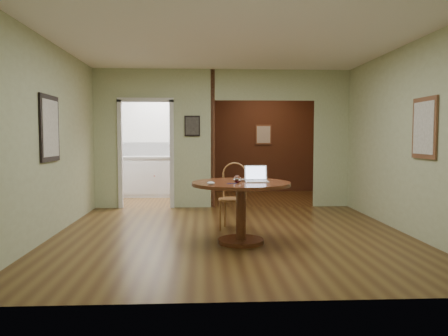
{
  "coord_description": "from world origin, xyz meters",
  "views": [
    {
      "loc": [
        -0.42,
        -6.05,
        1.38
      ],
      "look_at": [
        -0.12,
        -0.2,
        0.97
      ],
      "focal_mm": 35.0,
      "sensor_mm": 36.0,
      "label": 1
    }
  ],
  "objects": [
    {
      "name": "floor",
      "position": [
        0.0,
        0.0,
        0.0
      ],
      "size": [
        5.0,
        5.0,
        0.0
      ],
      "primitive_type": "plane",
      "color": "#452A13",
      "rests_on": "ground"
    },
    {
      "name": "room_shell",
      "position": [
        -0.47,
        3.1,
        1.29
      ],
      "size": [
        5.2,
        7.5,
        5.0
      ],
      "color": "white",
      "rests_on": "ground"
    },
    {
      "name": "dining_table",
      "position": [
        0.09,
        -0.46,
        0.59
      ],
      "size": [
        1.28,
        1.28,
        0.8
      ],
      "rotation": [
        0.0,
        0.0,
        -0.21
      ],
      "color": "brown",
      "rests_on": "ground"
    },
    {
      "name": "chair",
      "position": [
        0.06,
        0.47,
        0.56
      ],
      "size": [
        0.53,
        0.53,
        1.0
      ],
      "rotation": [
        0.0,
        0.0,
        -0.29
      ],
      "color": "brown",
      "rests_on": "ground"
    },
    {
      "name": "open_laptop",
      "position": [
        0.29,
        -0.41,
        0.86
      ],
      "size": [
        0.3,
        0.26,
        0.21
      ],
      "rotation": [
        0.0,
        0.0,
        -0.0
      ],
      "color": "white",
      "rests_on": "dining_table"
    },
    {
      "name": "closed_laptop",
      "position": [
        0.18,
        -0.34,
        0.81
      ],
      "size": [
        0.37,
        0.31,
        0.03
      ],
      "primitive_type": "imported",
      "rotation": [
        0.0,
        0.0,
        0.4
      ],
      "color": "#ABABAF",
      "rests_on": "dining_table"
    },
    {
      "name": "mouse",
      "position": [
        -0.31,
        -0.79,
        0.82
      ],
      "size": [
        0.11,
        0.07,
        0.04
      ],
      "primitive_type": "ellipsoid",
      "rotation": [
        0.0,
        0.0,
        0.11
      ],
      "color": "white",
      "rests_on": "dining_table"
    },
    {
      "name": "wine_glass",
      "position": [
        0.03,
        -0.56,
        0.85
      ],
      "size": [
        0.09,
        0.09,
        0.1
      ],
      "primitive_type": null,
      "color": "white",
      "rests_on": "dining_table"
    },
    {
      "name": "pen",
      "position": [
        -0.04,
        -0.65,
        0.8
      ],
      "size": [
        0.13,
        0.06,
        0.01
      ],
      "primitive_type": "cylinder",
      "rotation": [
        0.0,
        1.57,
        0.39
      ],
      "color": "navy",
      "rests_on": "dining_table"
    },
    {
      "name": "kitchen_cabinet",
      "position": [
        -1.35,
        4.2,
        0.47
      ],
      "size": [
        2.06,
        0.6,
        0.94
      ],
      "color": "silver",
      "rests_on": "ground"
    },
    {
      "name": "grocery_bag",
      "position": [
        -0.55,
        4.2,
        1.11
      ],
      "size": [
        0.39,
        0.34,
        0.34
      ],
      "primitive_type": "ellipsoid",
      "rotation": [
        0.0,
        0.0,
        -0.15
      ],
      "color": "beige",
      "rests_on": "kitchen_cabinet"
    }
  ]
}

